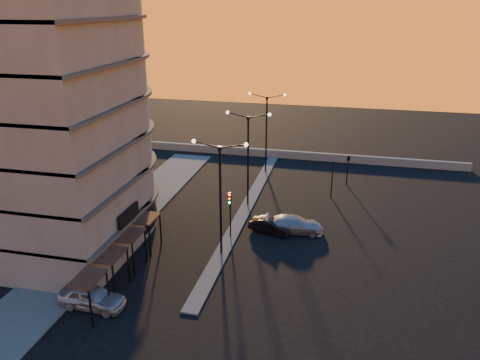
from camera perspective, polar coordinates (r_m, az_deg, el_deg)
name	(u,v)px	position (r m, az deg, el deg)	size (l,w,h in m)	color
ground	(221,254)	(38.22, -2.29, -9.03)	(120.00, 120.00, 0.00)	black
sidewalk_west	(124,220)	(45.05, -13.94, -4.72)	(5.00, 40.00, 0.12)	#50504D
median	(248,205)	(46.86, 0.95, -3.03)	(1.20, 36.00, 0.12)	#50504D
parapet	(289,155)	(61.19, 5.99, 3.11)	(44.00, 0.50, 1.00)	slate
building	(46,100)	(39.99, -22.52, 9.03)	(14.35, 17.08, 25.00)	slate
streetlamp_near	(220,190)	(35.76, -2.41, -1.24)	(4.32, 0.32, 9.51)	black
streetlamp_mid	(248,152)	(44.91, 0.99, 3.44)	(4.32, 0.32, 9.51)	black
streetlamp_far	(266,127)	(54.36, 3.24, 6.51)	(4.32, 0.32, 9.51)	black
traffic_light_main	(230,207)	(39.38, -1.24, -3.36)	(0.28, 0.44, 4.25)	black
signal_east_a	(332,180)	(48.99, 11.16, 0.01)	(0.13, 0.16, 3.60)	black
signal_east_b	(349,158)	(52.38, 13.09, 2.59)	(0.42, 1.99, 3.60)	black
car_hatchback	(92,297)	(33.37, -17.60, -13.45)	(1.82, 4.51, 1.54)	#B8B9C0
car_sedan	(271,226)	(41.41, 3.75, -5.58)	(1.33, 3.83, 1.26)	black
car_wagon	(294,224)	(41.59, 6.63, -5.39)	(2.07, 5.09, 1.48)	#A3A4AB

